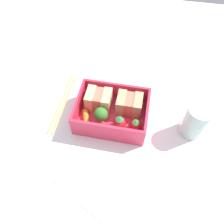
{
  "coord_description": "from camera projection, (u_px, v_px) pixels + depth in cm",
  "views": [
    {
      "loc": [
        5.66,
        -29.49,
        46.61
      ],
      "look_at": [
        0.0,
        0.0,
        2.7
      ],
      "focal_mm": 35.0,
      "sensor_mm": 36.0,
      "label": 1
    }
  ],
  "objects": [
    {
      "name": "strawberry_far_left",
      "position": [
        119.0,
        123.0,
        0.51
      ],
      "size": [
        3.08,
        3.08,
        3.68
      ],
      "color": "red",
      "rests_on": "bento_tray"
    },
    {
      "name": "ground_plane",
      "position": [
        112.0,
        120.0,
        0.56
      ],
      "size": [
        120.0,
        120.0,
        2.0
      ],
      "primitive_type": "cube",
      "color": "white"
    },
    {
      "name": "broccoli_floret",
      "position": [
        101.0,
        115.0,
        0.51
      ],
      "size": [
        3.39,
        3.39,
        4.57
      ],
      "color": "#98C372",
      "rests_on": "bento_tray"
    },
    {
      "name": "folded_napkin",
      "position": [
        90.0,
        184.0,
        0.46
      ],
      "size": [
        16.26,
        13.85,
        0.4
      ],
      "primitive_type": "cube",
      "rotation": [
        0.0,
        0.0,
        -0.48
      ],
      "color": "silver",
      "rests_on": "ground_plane"
    },
    {
      "name": "drinking_glass",
      "position": [
        195.0,
        122.0,
        0.5
      ],
      "size": [
        5.48,
        5.48,
        8.86
      ],
      "primitive_type": "cylinder",
      "color": "silver",
      "rests_on": "ground_plane"
    },
    {
      "name": "sandwich_left",
      "position": [
        99.0,
        100.0,
        0.54
      ],
      "size": [
        6.08,
        4.95,
        4.77
      ],
      "color": "#DCB583",
      "rests_on": "bento_tray"
    },
    {
      "name": "strawberry_left",
      "position": [
        135.0,
        126.0,
        0.51
      ],
      "size": [
        2.91,
        2.91,
        3.51
      ],
      "color": "red",
      "rests_on": "bento_tray"
    },
    {
      "name": "sandwich_center_left",
      "position": [
        129.0,
        104.0,
        0.53
      ],
      "size": [
        6.08,
        4.95,
        4.77
      ],
      "color": "tan",
      "rests_on": "bento_tray"
    },
    {
      "name": "carrot_stick_far_left",
      "position": [
        86.0,
        118.0,
        0.53
      ],
      "size": [
        2.91,
        4.58,
        1.46
      ],
      "primitive_type": "cylinder",
      "rotation": [
        1.57,
        0.0,
        0.36
      ],
      "color": "orange",
      "rests_on": "bento_tray"
    },
    {
      "name": "bento_tray",
      "position": [
        112.0,
        117.0,
        0.55
      ],
      "size": [
        17.13,
        12.8,
        1.2
      ],
      "primitive_type": "cube",
      "color": "#DA2E4C",
      "rests_on": "ground_plane"
    },
    {
      "name": "bento_rim",
      "position": [
        112.0,
        110.0,
        0.52
      ],
      "size": [
        17.13,
        12.8,
        4.99
      ],
      "color": "#DA2E4C",
      "rests_on": "bento_tray"
    },
    {
      "name": "chopstick_pair",
      "position": [
        62.0,
        102.0,
        0.58
      ],
      "size": [
        2.03,
        19.38,
        0.7
      ],
      "color": "tan",
      "rests_on": "ground_plane"
    }
  ]
}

